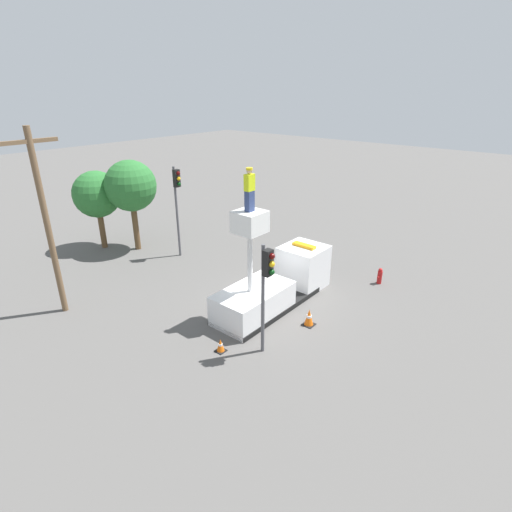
{
  "coord_description": "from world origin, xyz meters",
  "views": [
    {
      "loc": [
        -12.97,
        -10.14,
        9.65
      ],
      "look_at": [
        -2.02,
        -0.97,
        3.57
      ],
      "focal_mm": 28.0,
      "sensor_mm": 36.0,
      "label": 1
    }
  ],
  "objects_px": {
    "bucket_truck": "(276,284)",
    "worker": "(249,190)",
    "tree_right_bg": "(97,195)",
    "traffic_cone_curbside": "(309,317)",
    "tree_left_bg": "(131,186)",
    "utility_pole": "(46,219)",
    "traffic_cone_rear": "(220,345)",
    "traffic_light_across": "(177,194)",
    "fire_hydrant": "(380,276)",
    "traffic_light_pole": "(266,279)"
  },
  "relations": [
    {
      "from": "bucket_truck",
      "to": "traffic_cone_rear",
      "type": "relative_size",
      "value": 12.31
    },
    {
      "from": "utility_pole",
      "to": "tree_left_bg",
      "type": "bearing_deg",
      "value": 30.16
    },
    {
      "from": "bucket_truck",
      "to": "traffic_light_pole",
      "type": "distance_m",
      "value": 4.56
    },
    {
      "from": "traffic_light_across",
      "to": "tree_right_bg",
      "type": "distance_m",
      "value": 5.49
    },
    {
      "from": "traffic_cone_curbside",
      "to": "traffic_light_pole",
      "type": "bearing_deg",
      "value": 175.19
    },
    {
      "from": "traffic_cone_curbside",
      "to": "tree_left_bg",
      "type": "xyz_separation_m",
      "value": [
        0.49,
        13.35,
        3.71
      ]
    },
    {
      "from": "traffic_cone_rear",
      "to": "traffic_cone_curbside",
      "type": "distance_m",
      "value": 4.17
    },
    {
      "from": "traffic_light_across",
      "to": "utility_pole",
      "type": "height_order",
      "value": "utility_pole"
    },
    {
      "from": "traffic_light_across",
      "to": "tree_right_bg",
      "type": "relative_size",
      "value": 1.11
    },
    {
      "from": "bucket_truck",
      "to": "tree_right_bg",
      "type": "height_order",
      "value": "bucket_truck"
    },
    {
      "from": "traffic_light_pole",
      "to": "traffic_light_across",
      "type": "relative_size",
      "value": 0.83
    },
    {
      "from": "traffic_cone_curbside",
      "to": "tree_left_bg",
      "type": "height_order",
      "value": "tree_left_bg"
    },
    {
      "from": "tree_right_bg",
      "to": "tree_left_bg",
      "type": "bearing_deg",
      "value": -57.53
    },
    {
      "from": "traffic_light_across",
      "to": "tree_right_bg",
      "type": "xyz_separation_m",
      "value": [
        -2.26,
        4.99,
        -0.39
      ]
    },
    {
      "from": "tree_right_bg",
      "to": "worker",
      "type": "bearing_deg",
      "value": -92.21
    },
    {
      "from": "tree_left_bg",
      "to": "traffic_cone_curbside",
      "type": "bearing_deg",
      "value": -92.1
    },
    {
      "from": "worker",
      "to": "traffic_cone_rear",
      "type": "relative_size",
      "value": 3.12
    },
    {
      "from": "traffic_light_pole",
      "to": "tree_right_bg",
      "type": "height_order",
      "value": "tree_right_bg"
    },
    {
      "from": "traffic_light_pole",
      "to": "traffic_cone_curbside",
      "type": "relative_size",
      "value": 5.82
    },
    {
      "from": "worker",
      "to": "utility_pole",
      "type": "relative_size",
      "value": 0.21
    },
    {
      "from": "bucket_truck",
      "to": "tree_left_bg",
      "type": "distance_m",
      "value": 11.46
    },
    {
      "from": "bucket_truck",
      "to": "traffic_cone_curbside",
      "type": "distance_m",
      "value": 2.49
    },
    {
      "from": "bucket_truck",
      "to": "traffic_cone_rear",
      "type": "xyz_separation_m",
      "value": [
        -4.48,
        -0.69,
        -0.73
      ]
    },
    {
      "from": "traffic_light_pole",
      "to": "traffic_light_across",
      "type": "xyz_separation_m",
      "value": [
        4.27,
        10.06,
        0.66
      ]
    },
    {
      "from": "traffic_light_across",
      "to": "fire_hydrant",
      "type": "relative_size",
      "value": 6.26
    },
    {
      "from": "bucket_truck",
      "to": "traffic_cone_rear",
      "type": "height_order",
      "value": "bucket_truck"
    },
    {
      "from": "traffic_light_pole",
      "to": "traffic_cone_rear",
      "type": "relative_size",
      "value": 8.06
    },
    {
      "from": "traffic_cone_curbside",
      "to": "tree_left_bg",
      "type": "relative_size",
      "value": 0.14
    },
    {
      "from": "tree_right_bg",
      "to": "traffic_cone_curbside",
      "type": "bearing_deg",
      "value": -87.24
    },
    {
      "from": "worker",
      "to": "fire_hydrant",
      "type": "xyz_separation_m",
      "value": [
        7.04,
        -2.98,
        -5.47
      ]
    },
    {
      "from": "traffic_light_across",
      "to": "utility_pole",
      "type": "xyz_separation_m",
      "value": [
        -7.78,
        -0.86,
        0.58
      ]
    },
    {
      "from": "bucket_truck",
      "to": "traffic_cone_curbside",
      "type": "height_order",
      "value": "bucket_truck"
    },
    {
      "from": "fire_hydrant",
      "to": "utility_pole",
      "type": "xyz_separation_m",
      "value": [
        -12.06,
        10.09,
        4.03
      ]
    },
    {
      "from": "bucket_truck",
      "to": "worker",
      "type": "height_order",
      "value": "worker"
    },
    {
      "from": "traffic_light_across",
      "to": "traffic_cone_curbside",
      "type": "distance_m",
      "value": 10.98
    },
    {
      "from": "fire_hydrant",
      "to": "traffic_cone_curbside",
      "type": "xyz_separation_m",
      "value": [
        -5.8,
        0.66,
        -0.06
      ]
    },
    {
      "from": "traffic_cone_rear",
      "to": "traffic_cone_curbside",
      "type": "bearing_deg",
      "value": -23.01
    },
    {
      "from": "tree_right_bg",
      "to": "utility_pole",
      "type": "bearing_deg",
      "value": -133.34
    },
    {
      "from": "fire_hydrant",
      "to": "tree_left_bg",
      "type": "xyz_separation_m",
      "value": [
        -5.31,
        14.01,
        3.65
      ]
    },
    {
      "from": "traffic_light_across",
      "to": "fire_hydrant",
      "type": "distance_m",
      "value": 12.25
    },
    {
      "from": "traffic_light_pole",
      "to": "bucket_truck",
      "type": "bearing_deg",
      "value": 31.61
    },
    {
      "from": "bucket_truck",
      "to": "traffic_light_pole",
      "type": "height_order",
      "value": "bucket_truck"
    },
    {
      "from": "tree_right_bg",
      "to": "fire_hydrant",
      "type": "bearing_deg",
      "value": -67.7
    },
    {
      "from": "worker",
      "to": "traffic_light_across",
      "type": "xyz_separation_m",
      "value": [
        2.76,
        7.97,
        -2.03
      ]
    },
    {
      "from": "worker",
      "to": "tree_right_bg",
      "type": "height_order",
      "value": "worker"
    },
    {
      "from": "traffic_cone_curbside",
      "to": "utility_pole",
      "type": "relative_size",
      "value": 0.09
    },
    {
      "from": "bucket_truck",
      "to": "utility_pole",
      "type": "distance_m",
      "value": 10.5
    },
    {
      "from": "tree_right_bg",
      "to": "bucket_truck",
      "type": "bearing_deg",
      "value": -83.91
    },
    {
      "from": "worker",
      "to": "traffic_cone_curbside",
      "type": "relative_size",
      "value": 2.25
    },
    {
      "from": "fire_hydrant",
      "to": "traffic_cone_curbside",
      "type": "distance_m",
      "value": 5.84
    }
  ]
}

